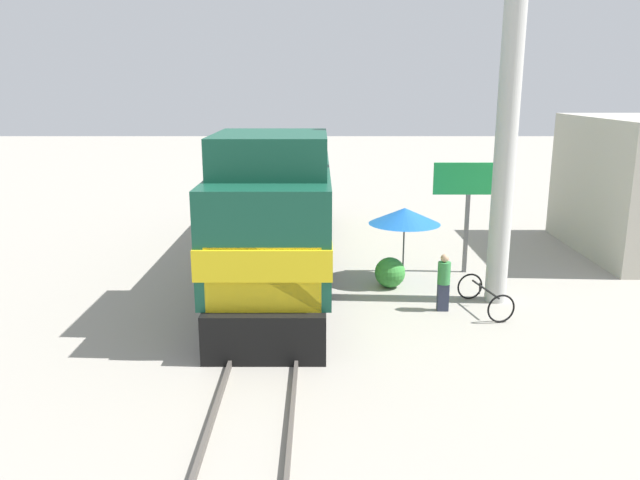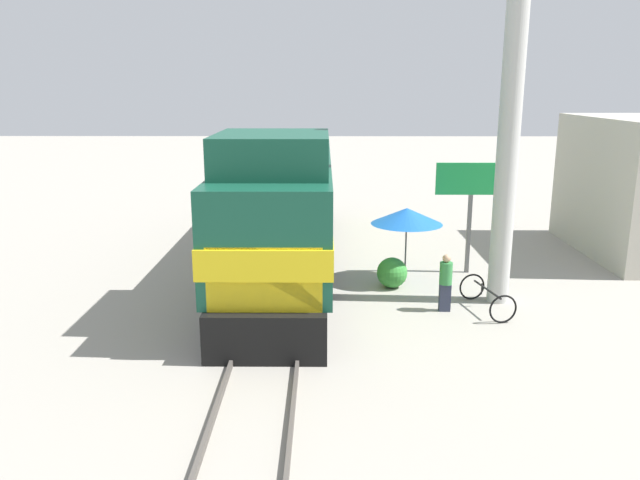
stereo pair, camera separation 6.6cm
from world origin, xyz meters
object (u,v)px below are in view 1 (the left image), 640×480
vendor_umbrella (406,216)px  billboard_sign (470,188)px  locomotive (284,207)px  bicycle (486,297)px  person_bystander (445,281)px  utility_pole (511,100)px

vendor_umbrella → billboard_sign: size_ratio=0.65×
locomotive → bicycle: bearing=-35.7°
locomotive → vendor_umbrella: (3.80, -1.50, 0.02)m
bicycle → vendor_umbrella: bearing=-65.5°
billboard_sign → person_bystander: size_ratio=2.26×
locomotive → person_bystander: bearing=-42.0°
locomotive → bicycle: locomotive is taller
utility_pole → locomotive: bearing=152.2°
bicycle → locomotive: bearing=-47.3°
locomotive → person_bystander: 6.23m
vendor_umbrella → person_bystander: size_ratio=1.47×
bicycle → utility_pole: bearing=-134.4°
billboard_sign → bicycle: bearing=-94.2°
utility_pole → person_bystander: utility_pole is taller
utility_pole → vendor_umbrella: (-2.40, 1.77, -3.48)m
vendor_umbrella → person_bystander: vendor_umbrella is taller
bicycle → person_bystander: bearing=-11.0°
vendor_umbrella → utility_pole: bearing=-36.4°
billboard_sign → person_bystander: billboard_sign is taller
person_bystander → locomotive: bearing=138.0°
utility_pole → vendor_umbrella: bearing=143.6°
locomotive → utility_pole: (6.19, -3.26, 3.50)m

